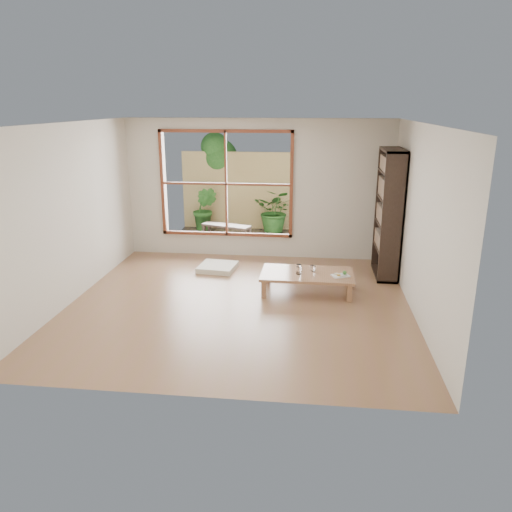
# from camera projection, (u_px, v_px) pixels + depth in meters

# --- Properties ---
(ground) EXTENTS (5.00, 5.00, 0.00)m
(ground) POSITION_uv_depth(u_px,v_px,m) (239.00, 303.00, 7.43)
(ground) COLOR #926549
(ground) RESTS_ON ground
(low_table) EXTENTS (1.44, 0.82, 0.31)m
(low_table) POSITION_uv_depth(u_px,v_px,m) (307.00, 275.00, 7.81)
(low_table) COLOR #A3704F
(low_table) RESTS_ON ground
(floor_cushion) EXTENTS (0.69, 0.69, 0.09)m
(floor_cushion) POSITION_uv_depth(u_px,v_px,m) (218.00, 267.00, 8.92)
(floor_cushion) COLOR beige
(floor_cushion) RESTS_ON ground
(bookshelf) EXTENTS (0.34, 0.97, 2.15)m
(bookshelf) POSITION_uv_depth(u_px,v_px,m) (389.00, 214.00, 8.37)
(bookshelf) COLOR #33231C
(bookshelf) RESTS_ON ground
(glass_tall) EXTENTS (0.08, 0.08, 0.15)m
(glass_tall) POSITION_uv_depth(u_px,v_px,m) (299.00, 269.00, 7.73)
(glass_tall) COLOR silver
(glass_tall) RESTS_ON low_table
(glass_mid) EXTENTS (0.06, 0.06, 0.09)m
(glass_mid) POSITION_uv_depth(u_px,v_px,m) (314.00, 268.00, 7.87)
(glass_mid) COLOR silver
(glass_mid) RESTS_ON low_table
(glass_short) EXTENTS (0.07, 0.07, 0.09)m
(glass_short) POSITION_uv_depth(u_px,v_px,m) (312.00, 268.00, 7.88)
(glass_short) COLOR silver
(glass_short) RESTS_ON low_table
(glass_small) EXTENTS (0.07, 0.07, 0.09)m
(glass_small) POSITION_uv_depth(u_px,v_px,m) (300.00, 269.00, 7.84)
(glass_small) COLOR silver
(glass_small) RESTS_ON low_table
(food_tray) EXTENTS (0.30, 0.27, 0.08)m
(food_tray) POSITION_uv_depth(u_px,v_px,m) (341.00, 275.00, 7.65)
(food_tray) COLOR white
(food_tray) RESTS_ON low_table
(deck) EXTENTS (2.80, 2.00, 0.05)m
(deck) POSITION_uv_depth(u_px,v_px,m) (236.00, 240.00, 10.88)
(deck) COLOR #342C25
(deck) RESTS_ON ground
(garden_bench) EXTENTS (1.10, 0.64, 0.34)m
(garden_bench) POSITION_uv_depth(u_px,v_px,m) (226.00, 227.00, 10.71)
(garden_bench) COLOR #33231C
(garden_bench) RESTS_ON deck
(bamboo_fence) EXTENTS (2.80, 0.06, 1.80)m
(bamboo_fence) POSITION_uv_depth(u_px,v_px,m) (242.00, 191.00, 11.56)
(bamboo_fence) COLOR tan
(bamboo_fence) RESTS_ON ground
(shrub_right) EXTENTS (1.05, 0.96, 0.99)m
(shrub_right) POSITION_uv_depth(u_px,v_px,m) (275.00, 211.00, 11.30)
(shrub_right) COLOR #376B27
(shrub_right) RESTS_ON deck
(shrub_left) EXTENTS (0.61, 0.51, 1.01)m
(shrub_left) POSITION_uv_depth(u_px,v_px,m) (205.00, 209.00, 11.45)
(shrub_left) COLOR #376B27
(shrub_left) RESTS_ON deck
(garden_tree) EXTENTS (1.04, 0.85, 2.22)m
(garden_tree) POSITION_uv_depth(u_px,v_px,m) (215.00, 158.00, 11.71)
(garden_tree) COLOR #4C3D2D
(garden_tree) RESTS_ON ground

